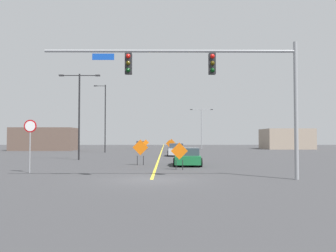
% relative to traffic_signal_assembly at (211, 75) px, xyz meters
% --- Properties ---
extents(ground, '(184.10, 184.10, 0.00)m').
position_rel_traffic_signal_assembly_xyz_m(ground, '(-2.99, 0.01, -5.20)').
color(ground, '#38383A').
extents(road_centre_stripe, '(0.16, 102.28, 0.01)m').
position_rel_traffic_signal_assembly_xyz_m(road_centre_stripe, '(-2.99, 51.15, -5.20)').
color(road_centre_stripe, yellow).
rests_on(road_centre_stripe, ground).
extents(traffic_signal_assembly, '(12.68, 0.44, 6.90)m').
position_rel_traffic_signal_assembly_xyz_m(traffic_signal_assembly, '(0.00, 0.00, 0.00)').
color(traffic_signal_assembly, gray).
rests_on(traffic_signal_assembly, ground).
extents(stop_sign, '(0.76, 0.07, 3.16)m').
position_rel_traffic_signal_assembly_xyz_m(stop_sign, '(-10.39, 3.49, -2.99)').
color(stop_sign, gray).
rests_on(stop_sign, ground).
extents(street_lamp_mid_left, '(1.74, 0.24, 9.80)m').
position_rel_traffic_signal_assembly_xyz_m(street_lamp_mid_left, '(-11.17, 32.96, 0.11)').
color(street_lamp_mid_left, black).
rests_on(street_lamp_mid_left, ground).
extents(street_lamp_near_right, '(4.35, 0.24, 7.68)m').
position_rel_traffic_signal_assembly_xyz_m(street_lamp_near_right, '(4.49, 48.91, -0.56)').
color(street_lamp_near_right, gray).
rests_on(street_lamp_near_right, ground).
extents(street_lamp_mid_right, '(3.92, 0.24, 8.21)m').
position_rel_traffic_signal_assembly_xyz_m(street_lamp_mid_right, '(-10.56, 15.85, -0.31)').
color(street_lamp_mid_right, black).
rests_on(street_lamp_mid_right, ground).
extents(construction_sign_left_shoulder, '(1.20, 0.31, 1.79)m').
position_rel_traffic_signal_assembly_xyz_m(construction_sign_left_shoulder, '(-1.72, 40.46, -4.10)').
color(construction_sign_left_shoulder, orange).
rests_on(construction_sign_left_shoulder, ground).
extents(construction_sign_median_far, '(1.21, 0.15, 1.96)m').
position_rel_traffic_signal_assembly_xyz_m(construction_sign_median_far, '(-4.23, 9.30, -3.96)').
color(construction_sign_median_far, orange).
rests_on(construction_sign_median_far, ground).
extents(construction_sign_right_shoulder, '(1.08, 0.24, 1.85)m').
position_rel_traffic_signal_assembly_xyz_m(construction_sign_right_shoulder, '(-5.77, 43.03, -4.02)').
color(construction_sign_right_shoulder, orange).
rests_on(construction_sign_right_shoulder, ground).
extents(construction_sign_left_lane, '(1.16, 0.31, 1.96)m').
position_rel_traffic_signal_assembly_xyz_m(construction_sign_left_lane, '(-1.48, 33.71, -3.95)').
color(construction_sign_left_lane, orange).
rests_on(construction_sign_left_lane, ground).
extents(construction_sign_right_lane, '(1.11, 0.15, 1.78)m').
position_rel_traffic_signal_assembly_xyz_m(construction_sign_right_lane, '(-1.41, 5.37, -4.08)').
color(construction_sign_right_lane, orange).
rests_on(construction_sign_right_lane, ground).
extents(car_green_mid, '(2.25, 4.48, 1.33)m').
position_rel_traffic_signal_assembly_xyz_m(car_green_mid, '(-0.64, 9.19, -4.56)').
color(car_green_mid, '#196B38').
rests_on(car_green_mid, ground).
extents(car_black_far, '(2.15, 4.56, 1.51)m').
position_rel_traffic_signal_assembly_xyz_m(car_black_far, '(-7.44, 54.32, -4.50)').
color(car_black_far, black).
rests_on(car_black_far, ground).
extents(car_silver_distant, '(2.16, 4.38, 1.46)m').
position_rel_traffic_signal_assembly_xyz_m(car_silver_distant, '(-1.05, 23.46, -4.51)').
color(car_silver_distant, '#B7BABF').
rests_on(car_silver_distant, ground).
extents(roadside_building_east, '(8.65, 7.53, 3.86)m').
position_rel_traffic_signal_assembly_xyz_m(roadside_building_east, '(20.92, 49.81, -3.27)').
color(roadside_building_east, gray).
rests_on(roadside_building_east, ground).
extents(roadside_building_west, '(10.26, 6.27, 3.84)m').
position_rel_traffic_signal_assembly_xyz_m(roadside_building_west, '(-22.98, 42.46, -3.28)').
color(roadside_building_west, brown).
rests_on(roadside_building_west, ground).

